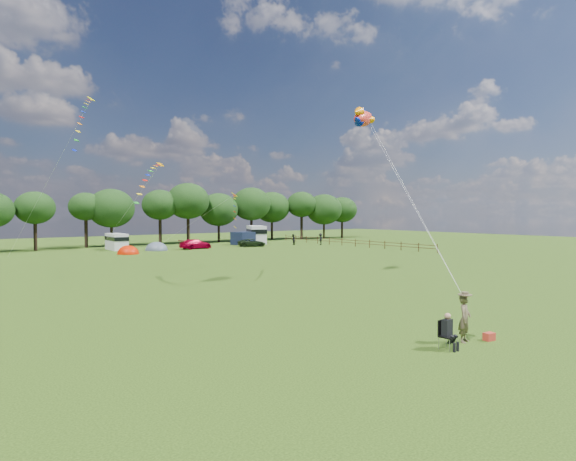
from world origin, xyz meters
TOP-DOWN VIEW (x-y plane):
  - ground_plane at (0.00, 0.00)m, footprint 180.00×180.00m
  - tree_line at (5.30, 54.99)m, footprint 102.98×10.98m
  - fence at (32.00, 34.50)m, footprint 0.12×33.12m
  - car_c at (10.08, 43.67)m, footprint 4.87×2.48m
  - car_d at (19.21, 42.75)m, footprint 4.78×3.22m
  - campervan_c at (0.32, 48.71)m, footprint 2.08×4.75m
  - campervan_d at (24.02, 48.80)m, footprint 4.90×6.67m
  - tent_orange at (-0.64, 41.07)m, footprint 2.77×3.03m
  - tent_greyblue at (4.49, 44.49)m, footprint 3.16×3.46m
  - awning_navy at (20.42, 47.22)m, footprint 3.93×3.48m
  - kite_flyer at (-3.66, -8.89)m, footprint 0.82×0.67m
  - camp_chair at (-5.13, -9.04)m, footprint 0.62×0.61m
  - kite_bag at (-2.61, -9.36)m, footprint 0.50×0.36m
  - fish_kite at (6.84, 7.21)m, footprint 3.63×2.40m
  - streamer_kite_a at (-9.77, 25.03)m, footprint 3.35×5.57m
  - streamer_kite_b at (-5.92, 19.37)m, footprint 4.26×4.58m
  - streamer_kite_c at (-1.83, 12.56)m, footprint 3.11×5.00m
  - walker_a at (26.44, 41.66)m, footprint 1.00×0.82m
  - walker_b at (30.13, 39.10)m, footprint 1.34×1.12m

SIDE VIEW (x-z plane):
  - ground_plane at x=0.00m, z-range 0.00..0.00m
  - tent_greyblue at x=4.49m, z-range -1.15..1.20m
  - tent_orange at x=-0.64m, z-range -1.06..1.10m
  - kite_bag at x=-2.61m, z-range 0.00..0.33m
  - car_d at x=19.21m, z-range 0.00..1.20m
  - fence at x=32.00m, z-range 0.10..1.30m
  - car_c at x=10.08m, z-range 0.00..1.40m
  - camp_chair at x=-5.13m, z-range 0.14..1.57m
  - walker_a at x=26.44m, z-range 0.00..1.77m
  - walker_b at x=30.13m, z-range 0.00..1.90m
  - kite_flyer at x=-3.66m, z-range 0.00..1.94m
  - awning_navy at x=20.42m, z-range 0.00..2.10m
  - campervan_c at x=0.32m, z-range 0.09..2.40m
  - campervan_d at x=24.02m, z-range 0.11..3.12m
  - streamer_kite_c at x=-1.83m, z-range 4.65..7.46m
  - tree_line at x=5.30m, z-range 1.21..11.48m
  - streamer_kite_b at x=-5.92m, z-range 6.62..10.41m
  - fish_kite at x=6.84m, z-range 11.91..13.83m
  - streamer_kite_a at x=-9.77m, z-range 11.22..16.98m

